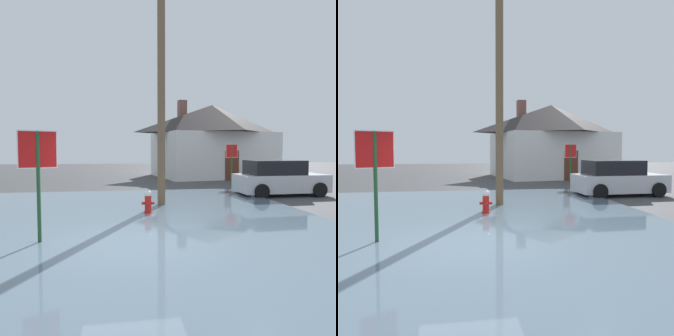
% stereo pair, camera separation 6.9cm
% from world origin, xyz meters
% --- Properties ---
extents(ground_plane, '(80.00, 80.00, 0.10)m').
position_xyz_m(ground_plane, '(0.00, 0.00, -0.05)').
color(ground_plane, '#424244').
extents(flood_puddle, '(12.04, 13.11, 0.08)m').
position_xyz_m(flood_puddle, '(-0.34, 2.32, 0.04)').
color(flood_puddle, slate).
rests_on(flood_puddle, ground).
extents(lane_stop_bar, '(4.19, 0.43, 0.01)m').
position_xyz_m(lane_stop_bar, '(0.89, -1.59, 0.00)').
color(lane_stop_bar, silver).
rests_on(lane_stop_bar, ground).
extents(stop_sign_near, '(0.76, 0.34, 2.50)m').
position_xyz_m(stop_sign_near, '(-2.04, 0.42, 1.80)').
color(stop_sign_near, '#1E4C28').
rests_on(stop_sign_near, ground).
extents(fire_hydrant, '(0.40, 0.34, 0.80)m').
position_xyz_m(fire_hydrant, '(0.59, 3.23, 0.39)').
color(fire_hydrant, red).
rests_on(fire_hydrant, ground).
extents(utility_pole, '(1.60, 0.28, 9.94)m').
position_xyz_m(utility_pole, '(1.23, 4.74, 5.15)').
color(utility_pole, brown).
rests_on(utility_pole, ground).
extents(stop_sign_far, '(0.71, 0.18, 2.36)m').
position_xyz_m(stop_sign_far, '(5.77, 9.84, 1.69)').
color(stop_sign_far, '#1E4C28').
rests_on(stop_sign_far, ground).
extents(house, '(9.52, 8.08, 5.86)m').
position_xyz_m(house, '(6.79, 16.96, 2.82)').
color(house, silver).
rests_on(house, ground).
extents(parked_car, '(4.06, 2.07, 1.59)m').
position_xyz_m(parked_car, '(6.87, 6.72, 0.76)').
color(parked_car, silver).
rests_on(parked_car, ground).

